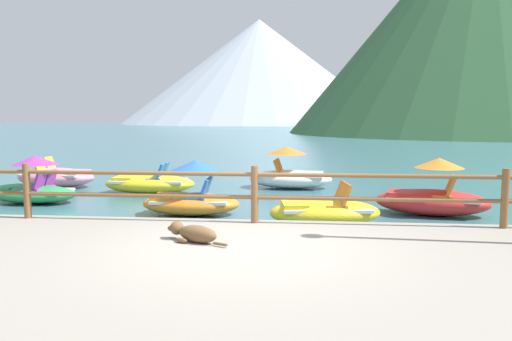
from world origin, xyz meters
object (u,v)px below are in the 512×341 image
at_px(pedal_boat_4, 191,197).
at_px(pedal_boat_3, 149,183).
at_px(dog_resting, 194,233).
at_px(pedal_boat_0, 290,174).
at_px(pedal_boat_5, 432,197).
at_px(pedal_boat_1, 56,177).
at_px(pedal_boat_6, 33,188).
at_px(pedal_boat_7, 324,212).

bearing_deg(pedal_boat_4, pedal_boat_3, 122.41).
bearing_deg(dog_resting, pedal_boat_0, 82.64).
distance_m(pedal_boat_4, pedal_boat_5, 5.29).
bearing_deg(pedal_boat_1, pedal_boat_0, 4.19).
height_order(pedal_boat_0, pedal_boat_3, pedal_boat_0).
bearing_deg(pedal_boat_3, pedal_boat_6, -142.42).
distance_m(pedal_boat_0, pedal_boat_7, 5.36).
relative_size(pedal_boat_1, pedal_boat_5, 0.99).
xyz_separation_m(pedal_boat_3, pedal_boat_5, (7.15, -2.48, 0.13)).
height_order(pedal_boat_4, pedal_boat_5, pedal_boat_5).
xyz_separation_m(pedal_boat_1, pedal_boat_7, (7.98, -4.77, -0.02)).
bearing_deg(pedal_boat_6, pedal_boat_3, 37.58).
bearing_deg(pedal_boat_6, dog_resting, -43.99).
xyz_separation_m(pedal_boat_1, pedal_boat_4, (5.10, -3.88, 0.08)).
distance_m(dog_resting, pedal_boat_4, 4.04).
bearing_deg(pedal_boat_3, pedal_boat_0, 20.06).
height_order(dog_resting, pedal_boat_4, pedal_boat_4).
relative_size(dog_resting, pedal_boat_3, 0.38).
bearing_deg(pedal_boat_4, pedal_boat_7, -17.17).
height_order(pedal_boat_3, pedal_boat_4, pedal_boat_4).
bearing_deg(pedal_boat_7, pedal_boat_0, 99.16).
height_order(pedal_boat_0, pedal_boat_6, pedal_boat_0).
bearing_deg(pedal_boat_0, pedal_boat_6, -152.56).
distance_m(dog_resting, pedal_boat_5, 6.19).
height_order(pedal_boat_3, pedal_boat_7, pedal_boat_7).
relative_size(pedal_boat_3, pedal_boat_6, 1.12).
distance_m(pedal_boat_0, pedal_boat_1, 7.14).
distance_m(pedal_boat_5, pedal_boat_7, 2.77).
bearing_deg(pedal_boat_1, pedal_boat_6, -73.67).
relative_size(pedal_boat_4, pedal_boat_6, 0.94).
distance_m(pedal_boat_1, pedal_boat_3, 3.34).
bearing_deg(pedal_boat_0, pedal_boat_1, -175.81).
xyz_separation_m(pedal_boat_3, pedal_boat_6, (-2.40, -1.85, 0.10)).
bearing_deg(pedal_boat_5, pedal_boat_1, 161.93).
distance_m(pedal_boat_3, pedal_boat_5, 7.57).
bearing_deg(pedal_boat_7, dog_resting, -122.37).
bearing_deg(pedal_boat_1, pedal_boat_7, -30.89).
relative_size(pedal_boat_3, pedal_boat_4, 1.19).
xyz_separation_m(dog_resting, pedal_boat_0, (1.08, 8.34, -0.11)).
height_order(pedal_boat_3, pedal_boat_5, pedal_boat_5).
bearing_deg(pedal_boat_0, pedal_boat_5, -50.29).
bearing_deg(pedal_boat_4, pedal_boat_1, 142.73).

